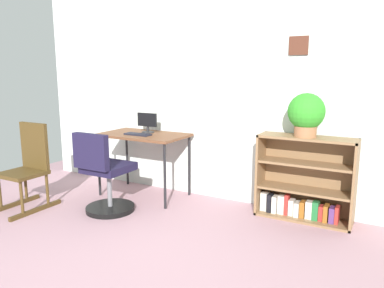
% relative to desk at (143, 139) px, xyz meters
% --- Properties ---
extents(ground_plane, '(6.24, 6.24, 0.00)m').
position_rel_desk_xyz_m(ground_plane, '(0.81, -1.75, -0.70)').
color(ground_plane, '#B08590').
extents(wall_back, '(5.20, 0.12, 2.50)m').
position_rel_desk_xyz_m(wall_back, '(0.81, 0.40, 0.56)').
color(wall_back, silver).
rests_on(wall_back, ground_plane).
extents(desk, '(1.02, 0.61, 0.76)m').
position_rel_desk_xyz_m(desk, '(0.00, 0.00, 0.00)').
color(desk, brown).
rests_on(desk, ground_plane).
extents(monitor, '(0.26, 0.15, 0.24)m').
position_rel_desk_xyz_m(monitor, '(-0.00, 0.09, 0.18)').
color(monitor, '#262628').
rests_on(monitor, desk).
extents(keyboard, '(0.32, 0.12, 0.02)m').
position_rel_desk_xyz_m(keyboard, '(0.00, -0.11, 0.07)').
color(keyboard, black).
rests_on(keyboard, desk).
extents(office_chair, '(0.52, 0.55, 0.88)m').
position_rel_desk_xyz_m(office_chair, '(-0.02, -0.67, -0.32)').
color(office_chair, black).
rests_on(office_chair, ground_plane).
extents(rocking_chair, '(0.42, 0.64, 0.93)m').
position_rel_desk_xyz_m(rocking_chair, '(-0.86, -0.94, -0.23)').
color(rocking_chair, '#4B3718').
rests_on(rocking_chair, ground_plane).
extents(bookshelf_low, '(0.95, 0.30, 0.85)m').
position_rel_desk_xyz_m(bookshelf_low, '(1.85, 0.21, -0.33)').
color(bookshelf_low, olive).
rests_on(bookshelf_low, ground_plane).
extents(potted_plant_on_shelf, '(0.36, 0.36, 0.43)m').
position_rel_desk_xyz_m(potted_plant_on_shelf, '(1.84, 0.15, 0.38)').
color(potted_plant_on_shelf, '#9E6642').
rests_on(potted_plant_on_shelf, bookshelf_low).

